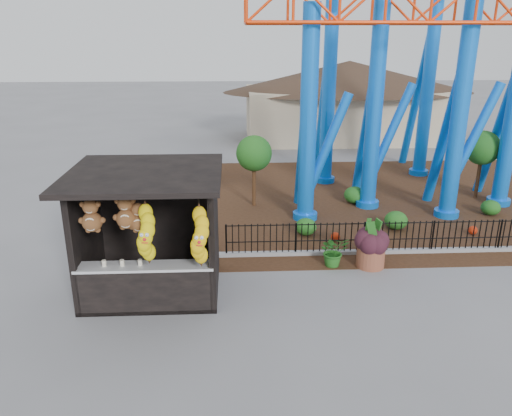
{
  "coord_description": "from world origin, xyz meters",
  "views": [
    {
      "loc": [
        -0.99,
        -10.13,
        6.07
      ],
      "look_at": [
        -0.42,
        1.5,
        2.0
      ],
      "focal_mm": 35.0,
      "sensor_mm": 36.0,
      "label": 1
    }
  ],
  "objects_px": {
    "potted_plant": "(334,251)",
    "prize_booth": "(149,237)",
    "terracotta_planter": "(371,256)",
    "roller_coaster": "(404,23)"
  },
  "relations": [
    {
      "from": "prize_booth",
      "to": "roller_coaster",
      "type": "height_order",
      "value": "roller_coaster"
    },
    {
      "from": "prize_booth",
      "to": "terracotta_planter",
      "type": "relative_size",
      "value": 4.53
    },
    {
      "from": "potted_plant",
      "to": "terracotta_planter",
      "type": "bearing_deg",
      "value": -14.12
    },
    {
      "from": "prize_booth",
      "to": "potted_plant",
      "type": "relative_size",
      "value": 3.99
    },
    {
      "from": "terracotta_planter",
      "to": "potted_plant",
      "type": "bearing_deg",
      "value": 174.85
    },
    {
      "from": "potted_plant",
      "to": "prize_booth",
      "type": "bearing_deg",
      "value": -172.88
    },
    {
      "from": "prize_booth",
      "to": "terracotta_planter",
      "type": "distance_m",
      "value": 6.01
    },
    {
      "from": "roller_coaster",
      "to": "potted_plant",
      "type": "bearing_deg",
      "value": -119.47
    },
    {
      "from": "prize_booth",
      "to": "terracotta_planter",
      "type": "xyz_separation_m",
      "value": [
        5.75,
        1.28,
        -1.2
      ]
    },
    {
      "from": "terracotta_planter",
      "to": "prize_booth",
      "type": "bearing_deg",
      "value": -167.49
    }
  ]
}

